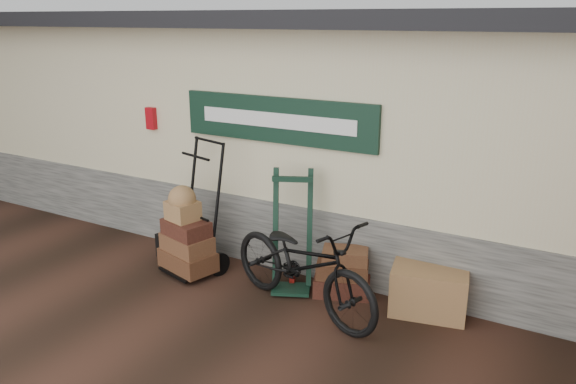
% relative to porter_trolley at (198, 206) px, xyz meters
% --- Properties ---
extents(ground, '(80.00, 80.00, 0.00)m').
position_rel_porter_trolley_xyz_m(ground, '(1.17, -0.48, -0.86)').
color(ground, black).
rests_on(ground, ground).
extents(station_building, '(14.40, 4.10, 3.20)m').
position_rel_porter_trolley_xyz_m(station_building, '(1.16, 2.26, 0.76)').
color(station_building, '#4C4C47').
rests_on(station_building, ground).
extents(porter_trolley, '(1.00, 0.85, 1.72)m').
position_rel_porter_trolley_xyz_m(porter_trolley, '(0.00, 0.00, 0.00)').
color(porter_trolley, black).
rests_on(porter_trolley, ground).
extents(green_barrow, '(0.66, 0.62, 1.45)m').
position_rel_porter_trolley_xyz_m(green_barrow, '(1.28, 0.13, -0.13)').
color(green_barrow, black).
rests_on(green_barrow, ground).
extents(suitcase_stack, '(0.75, 0.61, 0.58)m').
position_rel_porter_trolley_xyz_m(suitcase_stack, '(1.87, 0.29, -0.57)').
color(suitcase_stack, '#361811').
rests_on(suitcase_stack, ground).
extents(wicker_hamper, '(0.89, 0.68, 0.53)m').
position_rel_porter_trolley_xyz_m(wicker_hamper, '(2.87, 0.35, -0.60)').
color(wicker_hamper, brown).
rests_on(wicker_hamper, ground).
extents(black_trunk, '(0.40, 0.38, 0.33)m').
position_rel_porter_trolley_xyz_m(black_trunk, '(-0.59, 0.10, -0.70)').
color(black_trunk, black).
rests_on(black_trunk, ground).
extents(bicycle, '(1.35, 2.26, 1.24)m').
position_rel_porter_trolley_xyz_m(bicycle, '(1.64, -0.28, -0.24)').
color(bicycle, black).
rests_on(bicycle, ground).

